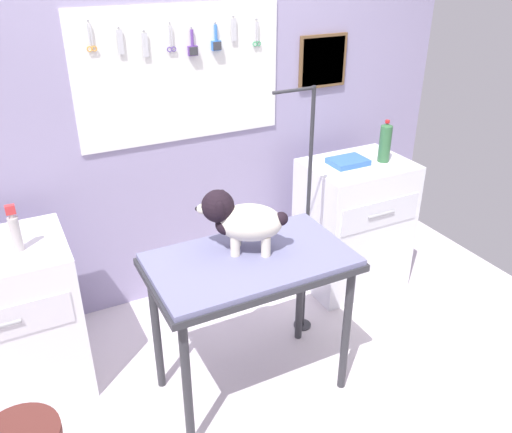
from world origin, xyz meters
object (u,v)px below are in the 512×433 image
object	(u,v)px
grooming_arm	(306,228)
soda_bottle	(385,142)
cabinet_right	(353,224)
dog	(241,220)
grooming_table	(251,273)

from	to	relation	value
grooming_arm	soda_bottle	bearing A→B (deg)	19.12
grooming_arm	cabinet_right	world-z (taller)	grooming_arm
dog	cabinet_right	world-z (taller)	dog
cabinet_right	soda_bottle	size ratio (longest dim) A/B	3.26
cabinet_right	grooming_arm	bearing A→B (deg)	-152.65
cabinet_right	soda_bottle	bearing A→B (deg)	-14.84
cabinet_right	soda_bottle	xyz separation A→B (m)	(0.16, -0.04, 0.58)
soda_bottle	dog	bearing A→B (deg)	-158.89
grooming_table	soda_bottle	xyz separation A→B (m)	(1.26, 0.57, 0.30)
grooming_table	grooming_arm	world-z (taller)	grooming_arm
soda_bottle	grooming_table	bearing A→B (deg)	-155.65
dog	grooming_arm	bearing A→B (deg)	23.85
grooming_table	cabinet_right	xyz separation A→B (m)	(1.10, 0.61, -0.29)
dog	cabinet_right	bearing A→B (deg)	25.72
dog	soda_bottle	size ratio (longest dim) A/B	1.53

